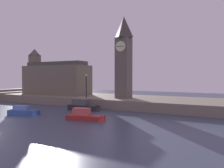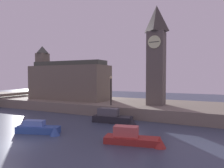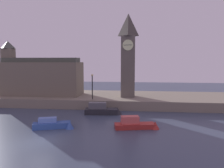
{
  "view_description": "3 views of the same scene",
  "coord_description": "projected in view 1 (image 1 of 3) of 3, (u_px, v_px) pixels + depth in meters",
  "views": [
    {
      "loc": [
        24.74,
        -17.16,
        5.18
      ],
      "look_at": [
        5.72,
        17.76,
        3.88
      ],
      "focal_mm": 36.93,
      "sensor_mm": 36.0,
      "label": 1
    },
    {
      "loc": [
        14.86,
        -10.8,
        5.57
      ],
      "look_at": [
        2.08,
        15.52,
        4.47
      ],
      "focal_mm": 33.51,
      "sensor_mm": 36.0,
      "label": 2
    },
    {
      "loc": [
        9.1,
        -20.07,
        7.76
      ],
      "look_at": [
        5.3,
        14.21,
        4.11
      ],
      "focal_mm": 36.3,
      "sensor_mm": 36.0,
      "label": 3
    }
  ],
  "objects": [
    {
      "name": "far_embankment",
      "position": [
        92.0,
        99.0,
        44.59
      ],
      "size": [
        70.0,
        12.0,
        1.5
      ],
      "primitive_type": "cube",
      "color": "slate",
      "rests_on": "ground"
    },
    {
      "name": "boat_barge_dark",
      "position": [
        85.0,
        106.0,
        35.12
      ],
      "size": [
        5.54,
        2.05,
        1.84
      ],
      "color": "#232328",
      "rests_on": "ground"
    },
    {
      "name": "boat_dinghy_red",
      "position": [
        89.0,
        117.0,
        27.18
      ],
      "size": [
        5.42,
        2.31,
        1.67
      ],
      "color": "maroon",
      "rests_on": "ground"
    },
    {
      "name": "clock_tower",
      "position": [
        124.0,
        56.0,
        39.42
      ],
      "size": [
        2.53,
        2.56,
        13.97
      ],
      "color": "#5B544C",
      "rests_on": "far_embankment"
    },
    {
      "name": "streetlamp",
      "position": [
        86.0,
        83.0,
        39.46
      ],
      "size": [
        0.36,
        0.36,
        4.06
      ],
      "color": "black",
      "rests_on": "far_embankment"
    },
    {
      "name": "parliament_hall",
      "position": [
        55.0,
        78.0,
        47.66
      ],
      "size": [
        14.36,
        5.31,
        9.72
      ],
      "color": "#6B6051",
      "rests_on": "far_embankment"
    },
    {
      "name": "boat_tour_blue",
      "position": [
        26.0,
        112.0,
        30.87
      ],
      "size": [
        4.99,
        2.48,
        1.37
      ],
      "color": "#2D4C93",
      "rests_on": "ground"
    }
  ]
}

